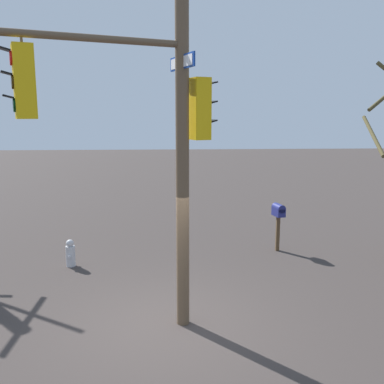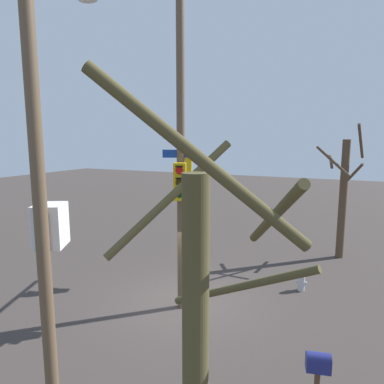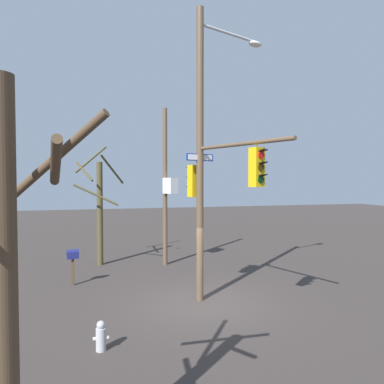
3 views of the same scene
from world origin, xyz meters
TOP-DOWN VIEW (x-y plane):
  - ground_plane at (0.00, 0.00)m, footprint 80.00×80.00m
  - main_signal_pole_assembly at (0.22, 0.01)m, footprint 3.31×4.90m
  - fire_hydrant at (-3.39, -2.53)m, footprint 0.38×0.24m
  - mailbox at (-4.39, 3.27)m, footprint 0.48×0.33m

SIDE VIEW (x-z plane):
  - ground_plane at x=0.00m, z-range 0.00..0.00m
  - fire_hydrant at x=-3.39m, z-range -0.02..0.71m
  - mailbox at x=-4.39m, z-range 0.40..1.81m
  - main_signal_pole_assembly at x=0.22m, z-range 0.15..10.04m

